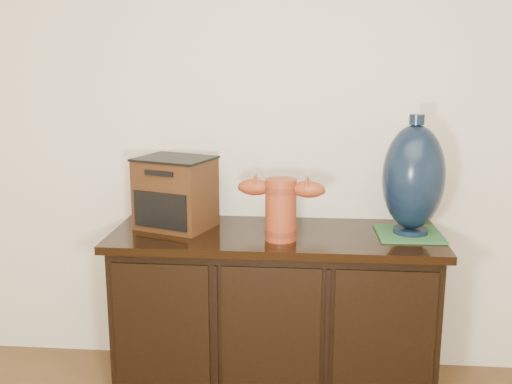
# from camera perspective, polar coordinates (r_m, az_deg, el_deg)

# --- Properties ---
(sideboard) EXTENTS (1.46, 0.56, 0.75)m
(sideboard) POSITION_cam_1_polar(r_m,az_deg,el_deg) (2.80, 1.77, -11.13)
(sideboard) COLOR black
(sideboard) RESTS_ON ground
(terracotta_vessel) EXTENTS (0.38, 0.15, 0.27)m
(terracotta_vessel) POSITION_cam_1_polar(r_m,az_deg,el_deg) (2.53, 2.38, -1.32)
(terracotta_vessel) COLOR #963C1B
(terracotta_vessel) RESTS_ON sideboard
(tv_radio) EXTENTS (0.39, 0.36, 0.32)m
(tv_radio) POSITION_cam_1_polar(r_m,az_deg,el_deg) (2.74, -7.68, -0.08)
(tv_radio) COLOR #381F0E
(tv_radio) RESTS_ON sideboard
(green_mat) EXTENTS (0.29, 0.29, 0.01)m
(green_mat) POSITION_cam_1_polar(r_m,az_deg,el_deg) (2.73, 14.36, -3.87)
(green_mat) COLOR #28592D
(green_mat) RESTS_ON sideboard
(lamp_base) EXTENTS (0.28, 0.28, 0.52)m
(lamp_base) POSITION_cam_1_polar(r_m,az_deg,el_deg) (2.67, 14.77, 1.32)
(lamp_base) COLOR black
(lamp_base) RESTS_ON green_mat
(spray_can) EXTENTS (0.05, 0.05, 0.16)m
(spray_can) POSITION_cam_1_polar(r_m,az_deg,el_deg) (2.86, 2.04, -1.16)
(spray_can) COLOR #52180E
(spray_can) RESTS_ON sideboard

